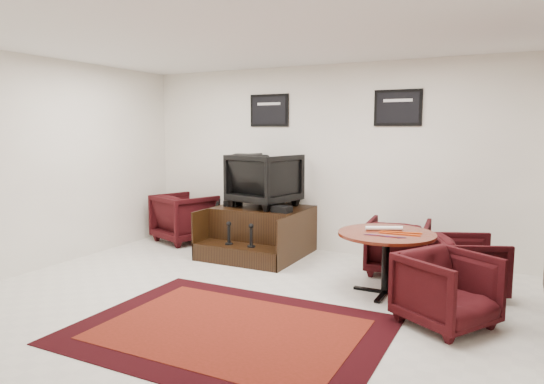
{
  "coord_description": "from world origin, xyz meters",
  "views": [
    {
      "loc": [
        2.61,
        -4.37,
        1.84
      ],
      "look_at": [
        -0.05,
        0.9,
        1.09
      ],
      "focal_mm": 32.0,
      "sensor_mm": 36.0,
      "label": 1
    }
  ],
  "objects": [
    {
      "name": "meeting_table",
      "position": [
        1.35,
        0.96,
        0.62
      ],
      "size": [
        1.08,
        1.08,
        0.71
      ],
      "color": "#4D190B",
      "rests_on": "ground"
    },
    {
      "name": "shine_podium",
      "position": [
        -0.76,
        1.91,
        0.32
      ],
      "size": [
        1.35,
        1.39,
        0.7
      ],
      "color": "black",
      "rests_on": "ground"
    },
    {
      "name": "umbrella_black",
      "position": [
        -1.56,
        1.78,
        0.4
      ],
      "size": [
        0.3,
        0.11,
        0.8
      ],
      "primitive_type": null,
      "color": "black",
      "rests_on": "ground"
    },
    {
      "name": "table_chair_back",
      "position": [
        1.3,
        1.83,
        0.39
      ],
      "size": [
        0.81,
        0.77,
        0.78
      ],
      "primitive_type": "imported",
      "rotation": [
        0.0,
        0.0,
        3.23
      ],
      "color": "black",
      "rests_on": "ground"
    },
    {
      "name": "table_chair_window",
      "position": [
        2.19,
        1.33,
        0.37
      ],
      "size": [
        0.89,
        0.91,
        0.73
      ],
      "primitive_type": "imported",
      "rotation": [
        0.0,
        0.0,
        1.96
      ],
      "color": "black",
      "rests_on": "ground"
    },
    {
      "name": "table_chair_corner",
      "position": [
        2.09,
        0.3,
        0.39
      ],
      "size": [
        0.99,
        1.01,
        0.77
      ],
      "primitive_type": "imported",
      "rotation": [
        0.0,
        0.0,
        1.01
      ],
      "color": "black",
      "rests_on": "ground"
    },
    {
      "name": "ground",
      "position": [
        0.0,
        0.0,
        0.0
      ],
      "size": [
        6.0,
        6.0,
        0.0
      ],
      "primitive_type": "plane",
      "color": "silver",
      "rests_on": "ground"
    },
    {
      "name": "shoes_pair",
      "position": [
        -1.22,
        1.89,
        0.74
      ],
      "size": [
        0.23,
        0.26,
        0.09
      ],
      "color": "black",
      "rests_on": "shine_podium"
    },
    {
      "name": "polish_kit",
      "position": [
        -0.3,
        1.69,
        0.74
      ],
      "size": [
        0.28,
        0.21,
        0.09
      ],
      "primitive_type": "cube",
      "rotation": [
        0.0,
        0.0,
        -0.11
      ],
      "color": "black",
      "rests_on": "shine_podium"
    },
    {
      "name": "shine_chair",
      "position": [
        -0.76,
        2.05,
        1.14
      ],
      "size": [
        1.03,
        0.99,
        0.89
      ],
      "primitive_type": "imported",
      "rotation": [
        0.0,
        0.0,
        2.92
      ],
      "color": "black",
      "rests_on": "shine_podium"
    },
    {
      "name": "table_clutter",
      "position": [
        1.47,
        0.91,
        0.71
      ],
      "size": [
        0.57,
        0.35,
        0.01
      ],
      "color": "#D3440B",
      "rests_on": "meeting_table"
    },
    {
      "name": "paper_roll",
      "position": [
        1.3,
        1.06,
        0.73
      ],
      "size": [
        0.4,
        0.23,
        0.05
      ],
      "primitive_type": "cylinder",
      "rotation": [
        0.0,
        1.57,
        0.45
      ],
      "color": "white",
      "rests_on": "meeting_table"
    },
    {
      "name": "umbrella_hooked",
      "position": [
        -1.58,
        1.88,
        0.41
      ],
      "size": [
        0.3,
        0.11,
        0.82
      ],
      "primitive_type": null,
      "color": "black",
      "rests_on": "ground"
    },
    {
      "name": "room_shell",
      "position": [
        0.41,
        0.12,
        1.79
      ],
      "size": [
        6.02,
        5.02,
        2.81
      ],
      "color": "white",
      "rests_on": "ground"
    },
    {
      "name": "armchair_side",
      "position": [
        -2.26,
        2.05,
        0.44
      ],
      "size": [
        1.09,
        1.06,
        0.88
      ],
      "primitive_type": "imported",
      "rotation": [
        0.0,
        0.0,
        2.78
      ],
      "color": "black",
      "rests_on": "ground"
    },
    {
      "name": "area_rug",
      "position": [
        0.32,
        -0.71,
        0.01
      ],
      "size": [
        2.81,
        2.11,
        0.01
      ],
      "color": "black",
      "rests_on": "ground"
    }
  ]
}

